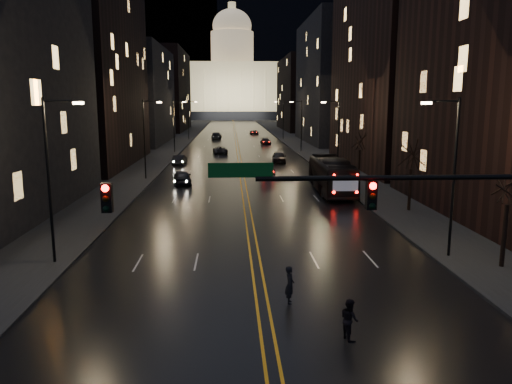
{
  "coord_description": "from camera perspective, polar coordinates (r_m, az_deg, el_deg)",
  "views": [
    {
      "loc": [
        -1.34,
        -16.66,
        8.78
      ],
      "look_at": [
        0.2,
        13.29,
        3.33
      ],
      "focal_mm": 35.0,
      "sensor_mm": 36.0,
      "label": 1
    }
  ],
  "objects": [
    {
      "name": "ground",
      "position": [
        18.88,
        1.53,
        -17.41
      ],
      "size": [
        900.0,
        900.0,
        0.0
      ],
      "primitive_type": "plane",
      "color": "black",
      "rests_on": "ground"
    },
    {
      "name": "streetlamp_right_near",
      "position": [
        29.53,
        21.41,
        2.4
      ],
      "size": [
        2.13,
        0.25,
        9.0
      ],
      "color": "black",
      "rests_on": "ground"
    },
    {
      "name": "pedestrian_b",
      "position": [
        19.49,
        10.62,
        -14.08
      ],
      "size": [
        0.63,
        0.86,
        1.58
      ],
      "primitive_type": "imported",
      "rotation": [
        0.0,
        0.0,
        1.87
      ],
      "color": "black",
      "rests_on": "ground"
    },
    {
      "name": "streetlamp_left_dist",
      "position": [
        117.1,
        -7.65,
        8.4
      ],
      "size": [
        2.13,
        0.25,
        9.0
      ],
      "color": "black",
      "rests_on": "ground"
    },
    {
      "name": "mountain_ridge",
      "position": [
        402.75,
        3.15,
        18.31
      ],
      "size": [
        520.0,
        60.0,
        130.0
      ],
      "primitive_type": "cube",
      "color": "black",
      "rests_on": "ground"
    },
    {
      "name": "building_left_far",
      "position": [
        110.43,
        -13.42,
        10.66
      ],
      "size": [
        12.0,
        34.0,
        20.0
      ],
      "primitive_type": "cube",
      "color": "black",
      "rests_on": "ground"
    },
    {
      "name": "sidewalk_right",
      "position": [
        147.72,
        3.06,
        6.91
      ],
      "size": [
        8.0,
        320.0,
        0.16
      ],
      "primitive_type": "cube",
      "color": "black",
      "rests_on": "ground"
    },
    {
      "name": "center_line",
      "position": [
        146.93,
        -2.42,
        6.87
      ],
      "size": [
        0.62,
        320.0,
        0.01
      ],
      "primitive_type": "cube",
      "color": "orange",
      "rests_on": "road"
    },
    {
      "name": "tree_right_near",
      "position": [
        28.84,
        26.92,
        0.7
      ],
      "size": [
        2.4,
        2.4,
        6.65
      ],
      "color": "black",
      "rests_on": "ground"
    },
    {
      "name": "tree_right_far",
      "position": [
        56.67,
        11.79,
        5.78
      ],
      "size": [
        2.4,
        2.4,
        6.65
      ],
      "color": "black",
      "rests_on": "ground"
    },
    {
      "name": "oncoming_car_a",
      "position": [
        53.92,
        -8.41,
        1.65
      ],
      "size": [
        2.4,
        4.73,
        1.55
      ],
      "primitive_type": "imported",
      "rotation": [
        0.0,
        0.0,
        3.27
      ],
      "color": "black",
      "rests_on": "ground"
    },
    {
      "name": "pedestrian_a",
      "position": [
        22.3,
        3.88,
        -10.54
      ],
      "size": [
        0.43,
        0.64,
        1.71
      ],
      "primitive_type": "imported",
      "rotation": [
        0.0,
        0.0,
        1.53
      ],
      "color": "black",
      "rests_on": "ground"
    },
    {
      "name": "oncoming_car_b",
      "position": [
        70.91,
        -8.73,
        3.65
      ],
      "size": [
        1.77,
        4.42,
        1.43
      ],
      "primitive_type": "imported",
      "rotation": [
        0.0,
        0.0,
        3.08
      ],
      "color": "black",
      "rests_on": "ground"
    },
    {
      "name": "receding_car_c",
      "position": [
        103.52,
        1.1,
        5.79
      ],
      "size": [
        2.12,
        4.57,
        1.29
      ],
      "primitive_type": "imported",
      "rotation": [
        0.0,
        0.0,
        0.07
      ],
      "color": "black",
      "rests_on": "ground"
    },
    {
      "name": "streetlamp_right_mid",
      "position": [
        58.07,
        9.21,
        6.52
      ],
      "size": [
        2.13,
        0.25,
        9.0
      ],
      "color": "black",
      "rests_on": "ground"
    },
    {
      "name": "streetlamp_right_far",
      "position": [
        87.59,
        5.09,
        7.84
      ],
      "size": [
        2.13,
        0.25,
        9.0
      ],
      "color": "black",
      "rests_on": "ground"
    },
    {
      "name": "tree_right_mid",
      "position": [
        41.45,
        17.36,
        3.94
      ],
      "size": [
        2.4,
        2.4,
        6.65
      ],
      "color": "black",
      "rests_on": "ground"
    },
    {
      "name": "building_left_mid",
      "position": [
        73.53,
        -19.0,
        13.83
      ],
      "size": [
        12.0,
        30.0,
        28.0
      ],
      "primitive_type": "cube",
      "color": "black",
      "rests_on": "ground"
    },
    {
      "name": "road",
      "position": [
        146.93,
        -2.42,
        6.87
      ],
      "size": [
        20.0,
        320.0,
        0.02
      ],
      "primitive_type": "cube",
      "color": "black",
      "rests_on": "ground"
    },
    {
      "name": "streetlamp_right_dist",
      "position": [
        117.35,
        3.05,
        8.48
      ],
      "size": [
        2.13,
        0.25,
        9.0
      ],
      "color": "black",
      "rests_on": "ground"
    },
    {
      "name": "building_right_mid",
      "position": [
        111.01,
        8.89,
        12.36
      ],
      "size": [
        12.0,
        34.0,
        26.0
      ],
      "primitive_type": "cube",
      "color": "black",
      "rests_on": "ground"
    },
    {
      "name": "capitol",
      "position": [
        266.8,
        -2.7,
        12.08
      ],
      "size": [
        90.0,
        50.0,
        58.5
      ],
      "color": "black",
      "rests_on": "ground"
    },
    {
      "name": "bus",
      "position": [
        49.26,
        8.62,
        1.91
      ],
      "size": [
        3.11,
        12.18,
        3.38
      ],
      "primitive_type": "imported",
      "rotation": [
        0.0,
        0.0,
        -0.02
      ],
      "color": "black",
      "rests_on": "ground"
    },
    {
      "name": "receding_car_a",
      "position": [
        60.01,
        1.28,
        2.57
      ],
      "size": [
        1.64,
        4.37,
        1.43
      ],
      "primitive_type": "imported",
      "rotation": [
        0.0,
        0.0,
        0.03
      ],
      "color": "black",
      "rests_on": "ground"
    },
    {
      "name": "building_right_dist",
      "position": [
        158.26,
        5.28,
        11.06
      ],
      "size": [
        12.0,
        40.0,
        22.0
      ],
      "primitive_type": "cube",
      "color": "black",
      "rests_on": "ground"
    },
    {
      "name": "oncoming_car_c",
      "position": [
        85.45,
        -4.12,
        4.81
      ],
      "size": [
        2.76,
        4.95,
        1.31
      ],
      "primitive_type": "imported",
      "rotation": [
        0.0,
        0.0,
        3.27
      ],
      "color": "black",
      "rests_on": "ground"
    },
    {
      "name": "receding_car_d",
      "position": [
        135.55,
        -0.21,
        6.84
      ],
      "size": [
        2.32,
        4.51,
        1.22
      ],
      "primitive_type": "imported",
      "rotation": [
        0.0,
        0.0,
        0.07
      ],
      "color": "black",
      "rests_on": "ground"
    },
    {
      "name": "building_left_dist",
      "position": [
        157.92,
        -10.28,
        11.3
      ],
      "size": [
        12.0,
        40.0,
        24.0
      ],
      "primitive_type": "cube",
      "color": "black",
      "rests_on": "ground"
    },
    {
      "name": "receding_car_b",
      "position": [
        72.5,
        2.65,
        3.99
      ],
      "size": [
        2.27,
        4.96,
        1.65
      ],
      "primitive_type": "imported",
      "rotation": [
        0.0,
        0.0,
        -0.07
      ],
      "color": "black",
      "rests_on": "ground"
    },
    {
      "name": "building_right_tall",
      "position": [
        71.04,
        16.26,
        18.18
      ],
      "size": [
        12.0,
        30.0,
        38.0
      ],
      "primitive_type": "cube",
      "color": "black",
      "rests_on": "ground"
    },
    {
      "name": "sidewalk_left",
      "position": [
        147.46,
        -7.91,
        6.82
      ],
      "size": [
        8.0,
        320.0,
        0.16
      ],
      "primitive_type": "cube",
      "color": "black",
      "rests_on": "ground"
    },
    {
      "name": "oncoming_car_d",
      "position": [
        119.62,
        -4.53,
        6.45
      ],
      "size": [
        2.42,
        5.67,
        1.63
      ],
      "primitive_type": "imported",
      "rotation": [
        0.0,
        0.0,
        3.12
      ],
      "color": "black",
      "rests_on": "ground"
    },
    {
      "name": "traffic_signal",
      "position": [
        18.53,
        20.15,
        -1.78
      ],
      "size": [
        17.29,
        0.45,
        7.0
      ],
      "color": "black",
      "rests_on": "ground"
    },
    {
      "name": "streetlamp_left_mid",
      "position": [
        57.57,
        -12.48,
        6.38
      ],
      "size": [
        2.13,
        0.25,
        9.0
      ],
      "color": "black",
      "rests_on": "ground"
    },
    {
      "name": "streetlamp_left_near",
      "position": [
        28.54,
        -22.31,
        2.09
      ],
      "size": [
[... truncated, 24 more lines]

